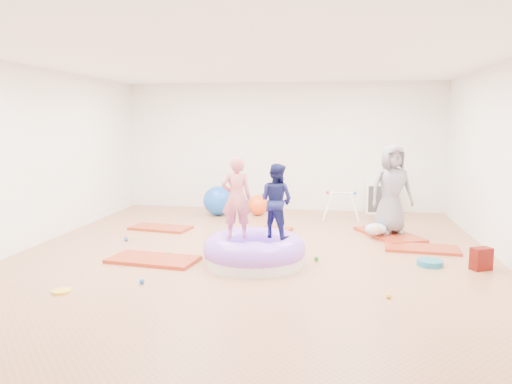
# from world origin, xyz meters

# --- Properties ---
(room) EXTENTS (7.01, 8.01, 2.81)m
(room) POSITION_xyz_m (0.00, 0.00, 1.40)
(room) COLOR #B17B55
(room) RESTS_ON ground
(gym_mat_front_left) EXTENTS (1.31, 0.78, 0.05)m
(gym_mat_front_left) POSITION_xyz_m (-1.33, -0.53, 0.03)
(gym_mat_front_left) COLOR #C24324
(gym_mat_front_left) RESTS_ON ground
(gym_mat_mid_left) EXTENTS (1.16, 0.71, 0.05)m
(gym_mat_mid_left) POSITION_xyz_m (-1.96, 1.53, 0.02)
(gym_mat_mid_left) COLOR #C24324
(gym_mat_mid_left) RESTS_ON ground
(gym_mat_center_back) EXTENTS (0.78, 1.18, 0.05)m
(gym_mat_center_back) POSITION_xyz_m (0.05, 1.40, 0.02)
(gym_mat_center_back) COLOR #C24324
(gym_mat_center_back) RESTS_ON ground
(gym_mat_right) EXTENTS (1.14, 0.64, 0.05)m
(gym_mat_right) POSITION_xyz_m (2.51, 0.72, 0.02)
(gym_mat_right) COLOR #C24324
(gym_mat_right) RESTS_ON ground
(gym_mat_rear_right) EXTENTS (1.17, 1.48, 0.06)m
(gym_mat_rear_right) POSITION_xyz_m (2.11, 1.60, 0.03)
(gym_mat_rear_right) COLOR #C24324
(gym_mat_rear_right) RESTS_ON ground
(inflatable_cushion) EXTENTS (1.42, 1.42, 0.45)m
(inflatable_cushion) POSITION_xyz_m (0.09, -0.44, 0.17)
(inflatable_cushion) COLOR silver
(inflatable_cushion) RESTS_ON ground
(child_pink) EXTENTS (0.46, 0.36, 1.12)m
(child_pink) POSITION_xyz_m (-0.15, -0.44, 0.97)
(child_pink) COLOR #C76569
(child_pink) RESTS_ON inflatable_cushion
(child_navy) EXTENTS (0.62, 0.58, 1.03)m
(child_navy) POSITION_xyz_m (0.38, -0.32, 0.92)
(child_navy) COLOR #13184A
(child_navy) RESTS_ON inflatable_cushion
(adult_caregiver) EXTENTS (0.85, 0.69, 1.51)m
(adult_caregiver) POSITION_xyz_m (2.13, 1.63, 0.81)
(adult_caregiver) COLOR slate
(adult_caregiver) RESTS_ON gym_mat_rear_right
(infant) EXTENTS (0.36, 0.36, 0.21)m
(infant) POSITION_xyz_m (1.87, 1.36, 0.16)
(infant) COLOR #B3CDF1
(infant) RESTS_ON gym_mat_rear_right
(ball_pit_balls) EXTENTS (4.08, 3.17, 0.07)m
(ball_pit_balls) POSITION_xyz_m (-0.45, -0.10, 0.03)
(ball_pit_balls) COLOR #BE1135
(ball_pit_balls) RESTS_ON ground
(exercise_ball_blue) EXTENTS (0.62, 0.62, 0.62)m
(exercise_ball_blue) POSITION_xyz_m (-1.23, 3.03, 0.31)
(exercise_ball_blue) COLOR blue
(exercise_ball_blue) RESTS_ON ground
(exercise_ball_orange) EXTENTS (0.44, 0.44, 0.44)m
(exercise_ball_orange) POSITION_xyz_m (-0.41, 3.17, 0.22)
(exercise_ball_orange) COLOR #FF561B
(exercise_ball_orange) RESTS_ON ground
(infant_play_gym) EXTENTS (0.72, 0.69, 0.55)m
(infant_play_gym) POSITION_xyz_m (1.31, 3.01, 0.37)
(infant_play_gym) COLOR white
(infant_play_gym) RESTS_ON ground
(cube_shelf) EXTENTS (0.65, 0.32, 0.65)m
(cube_shelf) POSITION_xyz_m (2.16, 3.79, 0.32)
(cube_shelf) COLOR white
(cube_shelf) RESTS_ON ground
(balance_disc) EXTENTS (0.35, 0.35, 0.08)m
(balance_disc) POSITION_xyz_m (2.47, -0.14, 0.04)
(balance_disc) COLOR #1B6C8A
(balance_disc) RESTS_ON ground
(backpack) EXTENTS (0.30, 0.26, 0.30)m
(backpack) POSITION_xyz_m (3.10, -0.24, 0.15)
(backpack) COLOR #9B0D02
(backpack) RESTS_ON ground
(yellow_toy) EXTENTS (0.22, 0.22, 0.03)m
(yellow_toy) POSITION_xyz_m (-1.91, -1.93, 0.02)
(yellow_toy) COLOR yellow
(yellow_toy) RESTS_ON ground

